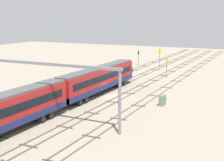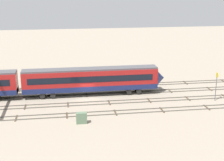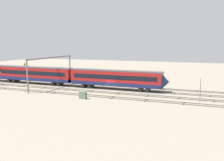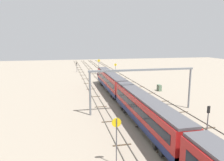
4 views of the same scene
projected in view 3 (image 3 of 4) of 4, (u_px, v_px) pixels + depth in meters
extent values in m
plane|color=gray|center=(109.00, 91.00, 64.41)|extent=(196.37, 196.37, 0.00)
cube|color=#59544C|center=(95.00, 97.00, 57.20)|extent=(180.37, 0.07, 0.16)
cube|color=#59544C|center=(98.00, 95.00, 58.52)|extent=(180.37, 0.07, 0.16)
cube|color=#473828|center=(4.00, 89.00, 67.34)|extent=(0.24, 2.40, 0.08)
cube|color=#473828|center=(28.00, 91.00, 64.64)|extent=(0.24, 2.40, 0.08)
cube|color=#473828|center=(54.00, 93.00, 61.93)|extent=(0.24, 2.40, 0.08)
cube|color=#473828|center=(82.00, 95.00, 59.22)|extent=(0.24, 2.40, 0.08)
cube|color=#473828|center=(112.00, 98.00, 56.51)|extent=(0.24, 2.40, 0.08)
cube|color=#473828|center=(146.00, 100.00, 53.81)|extent=(0.24, 2.40, 0.08)
cube|color=#473828|center=(184.00, 103.00, 51.10)|extent=(0.24, 2.40, 0.08)
cube|color=#59544C|center=(104.00, 93.00, 61.56)|extent=(180.37, 0.07, 0.16)
cube|color=#59544C|center=(106.00, 92.00, 62.88)|extent=(180.37, 0.07, 0.16)
cube|color=#473828|center=(3.00, 85.00, 73.47)|extent=(0.24, 2.40, 0.08)
cube|color=#473828|center=(23.00, 86.00, 70.97)|extent=(0.24, 2.40, 0.08)
cube|color=#473828|center=(44.00, 88.00, 68.47)|extent=(0.24, 2.40, 0.08)
cube|color=#473828|center=(67.00, 90.00, 65.97)|extent=(0.24, 2.40, 0.08)
cube|color=#473828|center=(92.00, 91.00, 63.48)|extent=(0.24, 2.40, 0.08)
cube|color=#473828|center=(119.00, 93.00, 60.98)|extent=(0.24, 2.40, 0.08)
cube|color=#473828|center=(148.00, 96.00, 58.48)|extent=(0.24, 2.40, 0.08)
cube|color=#473828|center=(179.00, 98.00, 55.98)|extent=(0.24, 2.40, 0.08)
cube|color=#473828|center=(214.00, 101.00, 53.48)|extent=(0.24, 2.40, 0.08)
cube|color=#59544C|center=(111.00, 89.00, 65.92)|extent=(180.37, 0.07, 0.16)
cube|color=#59544C|center=(113.00, 88.00, 67.24)|extent=(180.37, 0.07, 0.16)
cube|color=#473828|center=(15.00, 82.00, 77.88)|extent=(0.24, 2.40, 0.08)
cube|color=#473828|center=(36.00, 84.00, 75.06)|extent=(0.24, 2.40, 0.08)
cube|color=#473828|center=(60.00, 85.00, 72.23)|extent=(0.24, 2.40, 0.08)
cube|color=#473828|center=(85.00, 87.00, 69.41)|extent=(0.24, 2.40, 0.08)
cube|color=#473828|center=(112.00, 89.00, 66.58)|extent=(0.24, 2.40, 0.08)
cube|color=#473828|center=(142.00, 91.00, 63.76)|extent=(0.24, 2.40, 0.08)
cube|color=#473828|center=(174.00, 93.00, 60.93)|extent=(0.24, 2.40, 0.08)
cube|color=#473828|center=(210.00, 96.00, 58.11)|extent=(0.24, 2.40, 0.08)
cube|color=#59544C|center=(118.00, 86.00, 70.27)|extent=(180.37, 0.07, 0.16)
cube|color=#59544C|center=(119.00, 86.00, 71.60)|extent=(180.37, 0.07, 0.16)
cube|color=#473828|center=(11.00, 79.00, 84.23)|extent=(0.24, 2.40, 0.08)
cube|color=#473828|center=(32.00, 80.00, 81.28)|extent=(0.24, 2.40, 0.08)
cube|color=#473828|center=(55.00, 82.00, 78.33)|extent=(0.24, 2.40, 0.08)
cube|color=#473828|center=(79.00, 84.00, 75.37)|extent=(0.24, 2.40, 0.08)
cube|color=#473828|center=(105.00, 85.00, 72.42)|extent=(0.24, 2.40, 0.08)
cube|color=#473828|center=(133.00, 87.00, 69.46)|extent=(0.24, 2.40, 0.08)
cube|color=#473828|center=(164.00, 89.00, 66.51)|extent=(0.24, 2.40, 0.08)
cube|color=#473828|center=(197.00, 91.00, 63.56)|extent=(0.24, 2.40, 0.08)
cube|color=maroon|center=(115.00, 78.00, 65.87)|extent=(24.00, 2.90, 3.60)
cube|color=navy|center=(115.00, 84.00, 66.07)|extent=(24.00, 2.94, 0.90)
cube|color=#4C4C51|center=(115.00, 71.00, 65.58)|extent=(24.00, 2.50, 0.30)
cube|color=black|center=(113.00, 77.00, 64.46)|extent=(22.00, 0.04, 1.10)
cube|color=black|center=(117.00, 76.00, 67.15)|extent=(22.00, 0.04, 1.10)
cylinder|color=black|center=(85.00, 85.00, 69.30)|extent=(0.90, 2.70, 0.90)
cylinder|color=black|center=(91.00, 85.00, 68.65)|extent=(0.90, 2.70, 0.90)
cylinder|color=black|center=(141.00, 89.00, 63.76)|extent=(0.90, 2.70, 0.90)
cylinder|color=black|center=(148.00, 89.00, 63.11)|extent=(0.90, 2.70, 0.90)
cube|color=maroon|center=(35.00, 74.00, 74.81)|extent=(24.00, 2.90, 3.60)
cube|color=navy|center=(35.00, 79.00, 75.01)|extent=(24.00, 2.94, 0.90)
cube|color=#4C4C51|center=(34.00, 67.00, 74.52)|extent=(24.00, 2.50, 0.30)
cube|color=black|center=(31.00, 73.00, 73.40)|extent=(22.00, 0.04, 1.10)
cube|color=black|center=(38.00, 72.00, 76.09)|extent=(22.00, 0.04, 1.10)
cylinder|color=black|center=(11.00, 80.00, 78.23)|extent=(0.90, 2.70, 0.90)
cylinder|color=black|center=(16.00, 80.00, 77.58)|extent=(0.90, 2.70, 0.90)
cylinder|color=black|center=(55.00, 83.00, 72.70)|extent=(0.90, 2.70, 0.90)
cylinder|color=black|center=(60.00, 83.00, 72.05)|extent=(0.90, 2.70, 0.90)
cone|color=navy|center=(166.00, 82.00, 61.29)|extent=(1.60, 3.24, 3.24)
cylinder|color=slate|center=(27.00, 77.00, 60.82)|extent=(0.36, 0.36, 7.69)
cylinder|color=slate|center=(70.00, 69.00, 78.71)|extent=(0.36, 0.36, 7.69)
cube|color=slate|center=(51.00, 58.00, 69.17)|extent=(0.40, 20.03, 0.35)
cylinder|color=#4C4C51|center=(200.00, 90.00, 52.55)|extent=(0.12, 0.12, 4.96)
cylinder|color=yellow|center=(201.00, 79.00, 52.23)|extent=(0.05, 0.90, 0.90)
cube|color=black|center=(201.00, 79.00, 52.22)|extent=(0.02, 0.41, 0.12)
cylinder|color=#4C4C51|center=(25.00, 71.00, 83.96)|extent=(0.12, 0.12, 5.23)
cylinder|color=yellow|center=(25.00, 64.00, 83.63)|extent=(0.05, 1.00, 1.00)
cube|color=black|center=(25.00, 65.00, 83.62)|extent=(0.02, 0.45, 0.12)
cylinder|color=#4C4C51|center=(1.00, 79.00, 71.31)|extent=(0.14, 0.14, 3.98)
cube|color=black|center=(1.00, 70.00, 70.94)|extent=(0.20, 0.32, 0.90)
sphere|color=red|center=(1.00, 69.00, 70.88)|extent=(0.20, 0.20, 0.20)
sphere|color=#262626|center=(1.00, 71.00, 70.93)|extent=(0.20, 0.20, 0.20)
cube|color=#597259|center=(83.00, 95.00, 55.34)|extent=(1.53, 0.77, 1.64)
cube|color=#333333|center=(86.00, 94.00, 55.03)|extent=(0.02, 0.54, 0.24)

